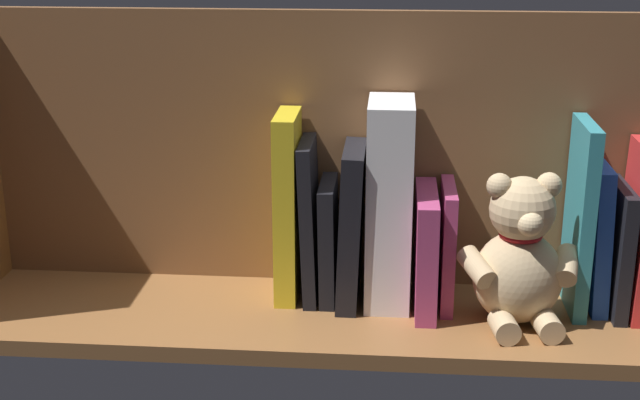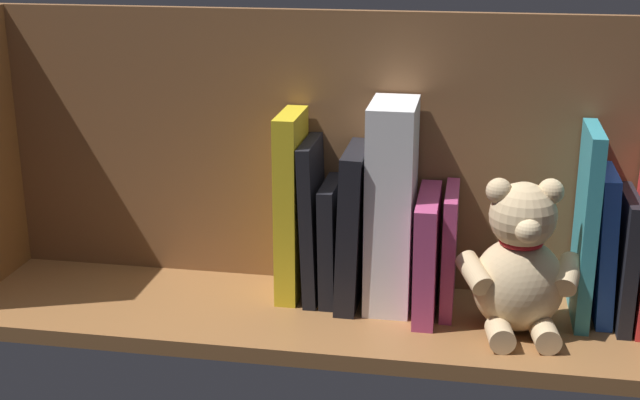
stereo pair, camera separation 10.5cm
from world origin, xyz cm
name	(u,v)px [view 2 (the right image)]	position (x,y,z in cm)	size (l,w,h in cm)	color
ground_plane	(320,315)	(0.00, 0.00, -1.10)	(102.90, 26.12, 2.20)	brown
shelf_back_panel	(333,150)	(0.00, -10.81, 19.76)	(102.90, 1.50, 39.52)	brown
book_1	(625,259)	(-40.05, -3.48, 8.83)	(1.81, 12.36, 17.65)	black
book_2	(604,245)	(-37.42, -4.45, 10.18)	(2.12, 10.41, 20.36)	blue
book_3	(586,226)	(-34.77, -3.67, 13.07)	(1.87, 11.99, 26.14)	teal
teddy_bear	(520,265)	(-26.39, 1.77, 9.05)	(16.54, 14.25, 20.57)	#D1B284
book_4	(450,250)	(-17.25, -3.70, 8.46)	(1.72, 11.93, 16.93)	#B23F72
book_5	(427,254)	(-14.32, -2.29, 8.22)	(2.82, 14.73, 16.45)	#B23F72
dictionary_thick_white	(391,206)	(-9.17, -3.75, 14.27)	(6.13, 11.61, 28.54)	white
book_6	(353,227)	(-4.01, -3.46, 11.04)	(2.86, 12.39, 22.09)	black
book_7	(331,241)	(-0.85, -4.31, 8.44)	(2.12, 10.70, 16.89)	black
book_8	(313,220)	(1.79, -4.28, 11.32)	(1.84, 10.76, 22.64)	black
book_9	(291,206)	(4.87, -4.52, 13.19)	(2.99, 10.28, 26.39)	yellow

